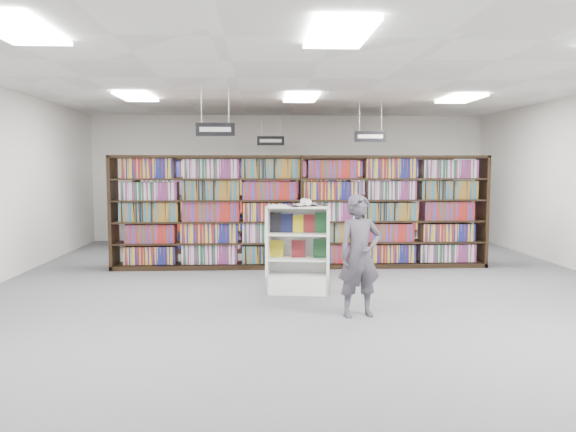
{
  "coord_description": "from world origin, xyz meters",
  "views": [
    {
      "loc": [
        -0.76,
        -8.47,
        1.89
      ],
      "look_at": [
        -0.31,
        0.5,
        1.1
      ],
      "focal_mm": 35.0,
      "sensor_mm": 36.0,
      "label": 1
    }
  ],
  "objects_px": {
    "open_book": "(307,204)",
    "endcap_display": "(298,262)",
    "bookshelf_row_near": "(301,212)",
    "shopper": "(360,256)"
  },
  "relations": [
    {
      "from": "open_book",
      "to": "endcap_display",
      "type": "bearing_deg",
      "value": 132.33
    },
    {
      "from": "bookshelf_row_near",
      "to": "shopper",
      "type": "height_order",
      "value": "bookshelf_row_near"
    },
    {
      "from": "endcap_display",
      "to": "open_book",
      "type": "height_order",
      "value": "open_book"
    },
    {
      "from": "open_book",
      "to": "bookshelf_row_near",
      "type": "bearing_deg",
      "value": 76.65
    },
    {
      "from": "open_book",
      "to": "shopper",
      "type": "xyz_separation_m",
      "value": [
        0.56,
        -1.32,
        -0.57
      ]
    },
    {
      "from": "shopper",
      "to": "bookshelf_row_near",
      "type": "bearing_deg",
      "value": 86.16
    },
    {
      "from": "bookshelf_row_near",
      "to": "endcap_display",
      "type": "relative_size",
      "value": 5.33
    },
    {
      "from": "bookshelf_row_near",
      "to": "endcap_display",
      "type": "height_order",
      "value": "bookshelf_row_near"
    },
    {
      "from": "endcap_display",
      "to": "open_book",
      "type": "xyz_separation_m",
      "value": [
        0.12,
        -0.09,
        0.89
      ]
    },
    {
      "from": "bookshelf_row_near",
      "to": "shopper",
      "type": "distance_m",
      "value": 3.59
    }
  ]
}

